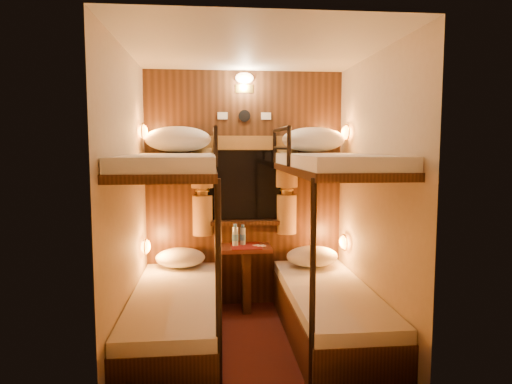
{
  "coord_description": "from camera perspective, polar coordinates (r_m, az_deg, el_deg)",
  "views": [
    {
      "loc": [
        -0.34,
        -3.62,
        1.65
      ],
      "look_at": [
        0.03,
        0.15,
        1.27
      ],
      "focal_mm": 32.0,
      "sensor_mm": 36.0,
      "label": 1
    }
  ],
  "objects": [
    {
      "name": "floor",
      "position": [
        3.99,
        -0.27,
        -18.62
      ],
      "size": [
        2.1,
        2.1,
        0.0
      ],
      "primitive_type": "plane",
      "color": "#3C1010",
      "rests_on": "ground"
    },
    {
      "name": "ceiling",
      "position": [
        3.71,
        -0.29,
        17.46
      ],
      "size": [
        2.1,
        2.1,
        0.0
      ],
      "primitive_type": "plane",
      "rotation": [
        3.14,
        0.0,
        0.0
      ],
      "color": "silver",
      "rests_on": "wall_back"
    },
    {
      "name": "wall_back",
      "position": [
        4.7,
        -1.47,
        0.3
      ],
      "size": [
        2.4,
        0.0,
        2.4
      ],
      "primitive_type": "plane",
      "rotation": [
        1.57,
        0.0,
        0.0
      ],
      "color": "#C6B293",
      "rests_on": "floor"
    },
    {
      "name": "wall_front",
      "position": [
        2.63,
        1.86,
        -4.04
      ],
      "size": [
        2.4,
        0.0,
        2.4
      ],
      "primitive_type": "plane",
      "rotation": [
        -1.57,
        0.0,
        0.0
      ],
      "color": "#C6B293",
      "rests_on": "floor"
    },
    {
      "name": "wall_left",
      "position": [
        3.71,
        -15.87,
        -1.39
      ],
      "size": [
        0.0,
        2.4,
        2.4
      ],
      "primitive_type": "plane",
      "rotation": [
        1.57,
        0.0,
        1.57
      ],
      "color": "#C6B293",
      "rests_on": "floor"
    },
    {
      "name": "wall_right",
      "position": [
        3.88,
        14.58,
        -1.04
      ],
      "size": [
        0.0,
        2.4,
        2.4
      ],
      "primitive_type": "plane",
      "rotation": [
        1.57,
        0.0,
        -1.57
      ],
      "color": "#C6B293",
      "rests_on": "floor"
    },
    {
      "name": "back_panel",
      "position": [
        4.69,
        -1.45,
        0.29
      ],
      "size": [
        2.0,
        0.03,
        2.4
      ],
      "primitive_type": "cube",
      "color": "#311C0D",
      "rests_on": "floor"
    },
    {
      "name": "bunk_left",
      "position": [
        3.86,
        -10.17,
        -10.73
      ],
      "size": [
        0.72,
        1.9,
        1.82
      ],
      "color": "#311C0D",
      "rests_on": "floor"
    },
    {
      "name": "bunk_right",
      "position": [
        3.97,
        9.14,
        -10.23
      ],
      "size": [
        0.72,
        1.9,
        1.82
      ],
      "color": "#311C0D",
      "rests_on": "floor"
    },
    {
      "name": "window",
      "position": [
        4.66,
        -1.43,
        0.02
      ],
      "size": [
        1.0,
        0.12,
        0.79
      ],
      "color": "black",
      "rests_on": "back_panel"
    },
    {
      "name": "curtains",
      "position": [
        4.62,
        -1.4,
        1.0
      ],
      "size": [
        1.1,
        0.22,
        1.0
      ],
      "color": "brown",
      "rests_on": "back_panel"
    },
    {
      "name": "back_fixtures",
      "position": [
        4.67,
        -1.46,
        13.13
      ],
      "size": [
        0.54,
        0.09,
        0.48
      ],
      "color": "black",
      "rests_on": "back_panel"
    },
    {
      "name": "reading_lamps",
      "position": [
        4.35,
        -1.13,
        0.39
      ],
      "size": [
        2.0,
        0.2,
        1.25
      ],
      "color": "orange",
      "rests_on": "wall_left"
    },
    {
      "name": "table",
      "position": [
        4.65,
        -1.26,
        -9.61
      ],
      "size": [
        0.5,
        0.34,
        0.66
      ],
      "color": "#5F2A15",
      "rests_on": "floor"
    },
    {
      "name": "bottle_left",
      "position": [
        4.59,
        -2.61,
        -5.57
      ],
      "size": [
        0.06,
        0.06,
        0.22
      ],
      "rotation": [
        0.0,
        0.0,
        -0.28
      ],
      "color": "#99BFE5",
      "rests_on": "table"
    },
    {
      "name": "bottle_right",
      "position": [
        4.63,
        -1.67,
        -5.54
      ],
      "size": [
        0.06,
        0.06,
        0.21
      ],
      "rotation": [
        0.0,
        0.0,
        -0.27
      ],
      "color": "#99BFE5",
      "rests_on": "table"
    },
    {
      "name": "sachet_a",
      "position": [
        4.59,
        0.6,
        -6.74
      ],
      "size": [
        0.1,
        0.09,
        0.01
      ],
      "primitive_type": "cube",
      "rotation": [
        0.0,
        0.0,
        0.28
      ],
      "color": "silver",
      "rests_on": "table"
    },
    {
      "name": "sachet_b",
      "position": [
        4.61,
        0.07,
        -6.68
      ],
      "size": [
        0.1,
        0.09,
        0.01
      ],
      "primitive_type": "cube",
      "rotation": [
        0.0,
        0.0,
        0.5
      ],
      "color": "silver",
      "rests_on": "table"
    },
    {
      "name": "pillow_lower_left",
      "position": [
        4.6,
        -9.44,
        -8.1
      ],
      "size": [
        0.49,
        0.35,
        0.19
      ],
      "primitive_type": "ellipsoid",
      "color": "silver",
      "rests_on": "bunk_left"
    },
    {
      "name": "pillow_lower_right",
      "position": [
        4.6,
        7.03,
        -7.99
      ],
      "size": [
        0.51,
        0.37,
        0.2
      ],
      "primitive_type": "ellipsoid",
      "color": "silver",
      "rests_on": "bunk_right"
    },
    {
      "name": "pillow_upper_left",
      "position": [
        4.41,
        -9.73,
        6.52
      ],
      "size": [
        0.63,
        0.45,
        0.25
      ],
      "primitive_type": "ellipsoid",
      "color": "silver",
      "rests_on": "bunk_left"
    },
    {
      "name": "pillow_upper_right",
      "position": [
        4.49,
        7.16,
        6.5
      ],
      "size": [
        0.61,
        0.44,
        0.24
      ],
      "primitive_type": "ellipsoid",
      "color": "silver",
      "rests_on": "bunk_right"
    }
  ]
}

